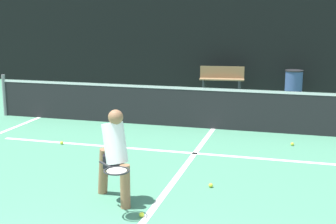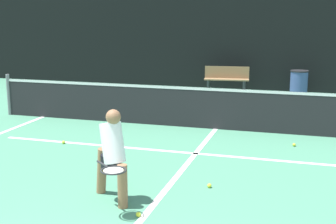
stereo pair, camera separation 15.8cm
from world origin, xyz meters
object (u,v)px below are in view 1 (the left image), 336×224
at_px(player_practicing, 114,153).
at_px(courtside_bench, 222,78).
at_px(parked_car, 195,63).
at_px(trash_bin, 294,82).

relative_size(player_practicing, courtside_bench, 0.88).
bearing_deg(player_practicing, parked_car, 136.29).
bearing_deg(player_practicing, courtside_bench, 129.04).
xyz_separation_m(courtside_bench, trash_bin, (2.35, 0.12, -0.06)).
xyz_separation_m(trash_bin, parked_car, (-4.08, 3.49, 0.17)).
height_order(player_practicing, trash_bin, player_practicing).
xyz_separation_m(player_practicing, courtside_bench, (-0.05, 9.79, -0.26)).
bearing_deg(trash_bin, player_practicing, -103.08).
xyz_separation_m(player_practicing, trash_bin, (2.30, 9.91, -0.32)).
relative_size(courtside_bench, trash_bin, 1.89).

